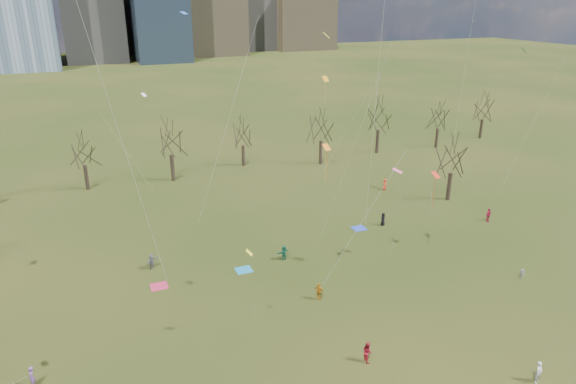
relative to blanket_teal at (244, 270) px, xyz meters
name	(u,v)px	position (x,y,z in m)	size (l,w,h in m)	color
ground	(340,312)	(5.57, -10.22, -0.01)	(500.00, 500.00, 0.00)	black
bare_tree_row	(221,141)	(5.49, 27.00, 6.10)	(113.04, 29.80, 9.50)	black
blanket_teal	(244,270)	(0.00, 0.00, 0.00)	(1.60, 1.50, 0.03)	teal
blanket_navy	(359,228)	(15.75, 4.25, 0.00)	(1.60, 1.50, 0.03)	#2843BC
blanket_crimson	(159,286)	(-8.41, 0.11, 0.00)	(1.60, 1.50, 0.03)	#BE2648
person_1	(539,372)	(14.42, -23.37, 0.85)	(0.63, 0.41, 1.72)	silver
person_2	(367,352)	(4.37, -16.73, 0.83)	(0.82, 0.64, 1.68)	#AB182A
person_3	(522,274)	(24.64, -11.92, 0.49)	(0.65, 0.37, 1.01)	slate
person_4	(319,291)	(4.68, -7.72, 0.82)	(0.98, 0.41, 1.67)	orange
person_5	(284,253)	(4.59, 0.52, 0.78)	(1.47, 0.47, 1.59)	#16654B
person_6	(383,219)	(18.87, 3.98, 0.78)	(0.78, 0.51, 1.60)	black
person_7	(32,377)	(-18.82, -10.15, 0.84)	(0.62, 0.41, 1.70)	#7A4891
person_10	(488,215)	(31.39, 0.01, 0.84)	(1.00, 0.42, 1.71)	#B2193E
person_11	(152,261)	(-8.46, 3.87, 0.80)	(1.51, 0.48, 1.63)	slate
person_12	(385,184)	(25.70, 14.32, 0.79)	(0.79, 0.51, 1.61)	#F03A1A
kites_airborne	(332,123)	(10.48, 1.92, 13.70)	(68.12, 44.35, 35.47)	orange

